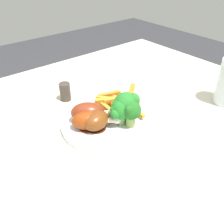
{
  "coord_description": "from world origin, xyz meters",
  "views": [
    {
      "loc": [
        0.24,
        0.35,
        1.08
      ],
      "look_at": [
        -0.06,
        -0.02,
        0.76
      ],
      "focal_mm": 39.86,
      "sensor_mm": 36.0,
      "label": 1
    }
  ],
  "objects_px": {
    "dinner_plate": "(112,121)",
    "fork": "(156,81)",
    "dining_table": "(97,169)",
    "chicken_drumstick_extra": "(98,120)",
    "carrot_fries_pile": "(117,103)",
    "chicken_drumstick_far": "(90,113)",
    "broccoli_floret_back": "(127,104)",
    "broccoli_floret_front": "(122,109)",
    "broccoli_floret_middle": "(130,111)",
    "pepper_shaker": "(65,92)",
    "chicken_drumstick_near": "(88,121)"
  },
  "relations": [
    {
      "from": "broccoli_floret_middle",
      "to": "fork",
      "type": "height_order",
      "value": "broccoli_floret_middle"
    },
    {
      "from": "dinner_plate",
      "to": "pepper_shaker",
      "type": "bearing_deg",
      "value": -79.96
    },
    {
      "from": "chicken_drumstick_near",
      "to": "chicken_drumstick_extra",
      "type": "distance_m",
      "value": 0.02
    },
    {
      "from": "dinner_plate",
      "to": "chicken_drumstick_far",
      "type": "xyz_separation_m",
      "value": [
        0.05,
        -0.03,
        0.03
      ]
    },
    {
      "from": "pepper_shaker",
      "to": "carrot_fries_pile",
      "type": "bearing_deg",
      "value": 116.17
    },
    {
      "from": "dining_table",
      "to": "chicken_drumstick_extra",
      "type": "height_order",
      "value": "chicken_drumstick_extra"
    },
    {
      "from": "broccoli_floret_middle",
      "to": "dinner_plate",
      "type": "bearing_deg",
      "value": -71.16
    },
    {
      "from": "chicken_drumstick_far",
      "to": "fork",
      "type": "height_order",
      "value": "chicken_drumstick_far"
    },
    {
      "from": "carrot_fries_pile",
      "to": "chicken_drumstick_near",
      "type": "bearing_deg",
      "value": 11.7
    },
    {
      "from": "dining_table",
      "to": "chicken_drumstick_extra",
      "type": "distance_m",
      "value": 0.13
    },
    {
      "from": "broccoli_floret_back",
      "to": "chicken_drumstick_far",
      "type": "relative_size",
      "value": 0.62
    },
    {
      "from": "chicken_drumstick_near",
      "to": "fork",
      "type": "distance_m",
      "value": 0.32
    },
    {
      "from": "dining_table",
      "to": "chicken_drumstick_extra",
      "type": "xyz_separation_m",
      "value": [
        -0.02,
        -0.02,
        0.13
      ]
    },
    {
      "from": "carrot_fries_pile",
      "to": "chicken_drumstick_far",
      "type": "distance_m",
      "value": 0.08
    },
    {
      "from": "chicken_drumstick_far",
      "to": "chicken_drumstick_extra",
      "type": "height_order",
      "value": "chicken_drumstick_far"
    },
    {
      "from": "dinner_plate",
      "to": "broccoli_floret_front",
      "type": "height_order",
      "value": "broccoli_floret_front"
    },
    {
      "from": "broccoli_floret_middle",
      "to": "carrot_fries_pile",
      "type": "relative_size",
      "value": 0.47
    },
    {
      "from": "pepper_shaker",
      "to": "fork",
      "type": "bearing_deg",
      "value": 162.81
    },
    {
      "from": "chicken_drumstick_extra",
      "to": "fork",
      "type": "relative_size",
      "value": 0.64
    },
    {
      "from": "dinner_plate",
      "to": "fork",
      "type": "relative_size",
      "value": 1.28
    },
    {
      "from": "dinner_plate",
      "to": "fork",
      "type": "bearing_deg",
      "value": -161.53
    },
    {
      "from": "broccoli_floret_front",
      "to": "chicken_drumstick_near",
      "type": "bearing_deg",
      "value": -26.43
    },
    {
      "from": "broccoli_floret_middle",
      "to": "fork",
      "type": "xyz_separation_m",
      "value": [
        -0.23,
        -0.13,
        -0.05
      ]
    },
    {
      "from": "dining_table",
      "to": "chicken_drumstick_far",
      "type": "xyz_separation_m",
      "value": [
        -0.02,
        -0.05,
        0.13
      ]
    },
    {
      "from": "broccoli_floret_middle",
      "to": "carrot_fries_pile",
      "type": "height_order",
      "value": "broccoli_floret_middle"
    },
    {
      "from": "fork",
      "to": "dinner_plate",
      "type": "bearing_deg",
      "value": -10.09
    },
    {
      "from": "chicken_drumstick_far",
      "to": "carrot_fries_pile",
      "type": "bearing_deg",
      "value": 179.95
    },
    {
      "from": "pepper_shaker",
      "to": "broccoli_floret_back",
      "type": "bearing_deg",
      "value": 103.79
    },
    {
      "from": "carrot_fries_pile",
      "to": "chicken_drumstick_far",
      "type": "bearing_deg",
      "value": -0.05
    },
    {
      "from": "chicken_drumstick_extra",
      "to": "pepper_shaker",
      "type": "height_order",
      "value": "chicken_drumstick_extra"
    },
    {
      "from": "dining_table",
      "to": "dinner_plate",
      "type": "bearing_deg",
      "value": -160.95
    },
    {
      "from": "chicken_drumstick_near",
      "to": "chicken_drumstick_extra",
      "type": "height_order",
      "value": "same"
    },
    {
      "from": "carrot_fries_pile",
      "to": "pepper_shaker",
      "type": "relative_size",
      "value": 2.83
    },
    {
      "from": "broccoli_floret_middle",
      "to": "chicken_drumstick_near",
      "type": "xyz_separation_m",
      "value": [
        0.08,
        -0.05,
        -0.02
      ]
    },
    {
      "from": "dinner_plate",
      "to": "broccoli_floret_back",
      "type": "bearing_deg",
      "value": 122.51
    },
    {
      "from": "carrot_fries_pile",
      "to": "broccoli_floret_back",
      "type": "bearing_deg",
      "value": 69.33
    },
    {
      "from": "broccoli_floret_front",
      "to": "chicken_drumstick_extra",
      "type": "bearing_deg",
      "value": -27.26
    },
    {
      "from": "broccoli_floret_middle",
      "to": "pepper_shaker",
      "type": "height_order",
      "value": "broccoli_floret_middle"
    },
    {
      "from": "broccoli_floret_back",
      "to": "broccoli_floret_middle",
      "type": "bearing_deg",
      "value": 80.07
    },
    {
      "from": "dinner_plate",
      "to": "carrot_fries_pile",
      "type": "xyz_separation_m",
      "value": [
        -0.04,
        -0.03,
        0.02
      ]
    },
    {
      "from": "pepper_shaker",
      "to": "chicken_drumstick_extra",
      "type": "bearing_deg",
      "value": 85.17
    },
    {
      "from": "dinner_plate",
      "to": "carrot_fries_pile",
      "type": "height_order",
      "value": "carrot_fries_pile"
    },
    {
      "from": "broccoli_floret_back",
      "to": "carrot_fries_pile",
      "type": "bearing_deg",
      "value": -110.67
    },
    {
      "from": "chicken_drumstick_near",
      "to": "pepper_shaker",
      "type": "height_order",
      "value": "chicken_drumstick_near"
    },
    {
      "from": "dining_table",
      "to": "dinner_plate",
      "type": "xyz_separation_m",
      "value": [
        -0.06,
        -0.02,
        0.1
      ]
    },
    {
      "from": "broccoli_floret_back",
      "to": "broccoli_floret_front",
      "type": "bearing_deg",
      "value": 2.74
    },
    {
      "from": "broccoli_floret_back",
      "to": "pepper_shaker",
      "type": "bearing_deg",
      "value": -76.21
    },
    {
      "from": "chicken_drumstick_far",
      "to": "chicken_drumstick_extra",
      "type": "relative_size",
      "value": 0.99
    },
    {
      "from": "dining_table",
      "to": "carrot_fries_pile",
      "type": "relative_size",
      "value": 8.3
    },
    {
      "from": "broccoli_floret_middle",
      "to": "pepper_shaker",
      "type": "bearing_deg",
      "value": -78.01
    }
  ]
}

